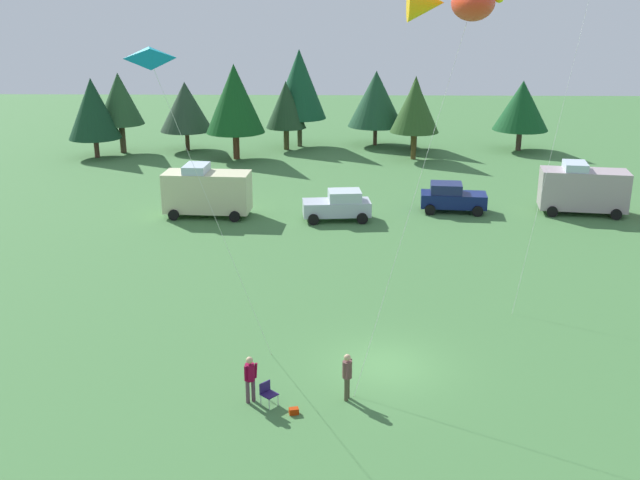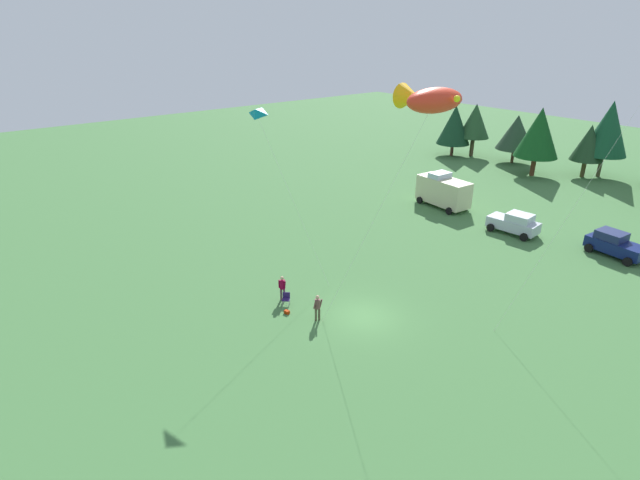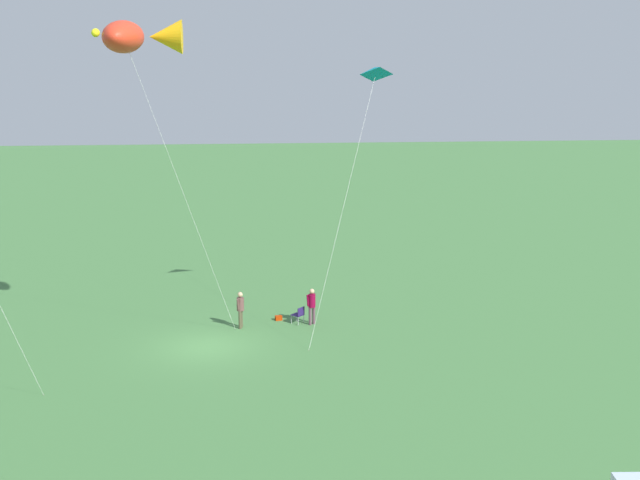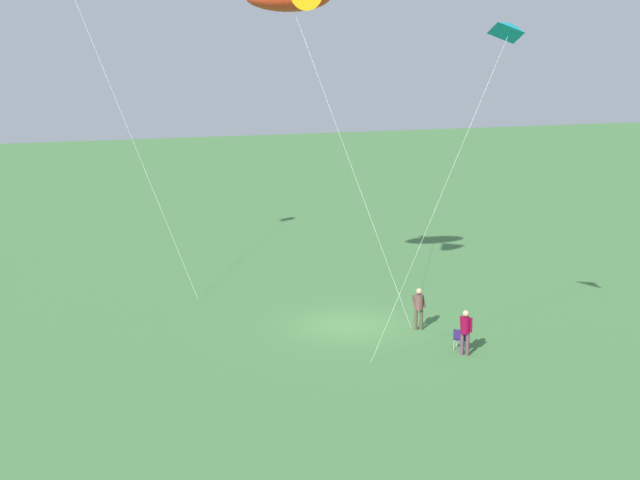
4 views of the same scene
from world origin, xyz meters
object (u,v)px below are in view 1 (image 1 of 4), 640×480
(folding_chair, at_px, (267,392))
(car_navy_hatch, at_px, (452,197))
(kite_large_fish, at_px, (461,3))
(person_kite_flyer, at_px, (347,373))
(backpack_on_grass, at_px, (294,411))
(van_camper_beige, at_px, (207,191))
(kite_delta_teal, at_px, (150,57))
(person_spectator, at_px, (250,376))
(car_silver_compact, at_px, (338,205))
(van_motorhome_grey, at_px, (583,189))

(folding_chair, distance_m, car_navy_hatch, 26.32)
(folding_chair, relative_size, kite_large_fish, 0.06)
(person_kite_flyer, relative_size, kite_large_fish, 0.12)
(backpack_on_grass, relative_size, van_camper_beige, 0.06)
(car_navy_hatch, height_order, kite_delta_teal, kite_delta_teal)
(person_spectator, xyz_separation_m, car_silver_compact, (3.07, 22.19, -0.07))
(person_spectator, distance_m, van_motorhome_grey, 30.53)
(van_camper_beige, height_order, van_motorhome_grey, same)
(van_camper_beige, distance_m, van_motorhome_grey, 24.12)
(backpack_on_grass, height_order, car_navy_hatch, car_navy_hatch)
(van_camper_beige, relative_size, car_silver_compact, 1.27)
(person_spectator, bearing_deg, kite_delta_teal, -130.29)
(kite_large_fish, distance_m, kite_delta_teal, 10.90)
(van_camper_beige, bearing_deg, kite_large_fish, 127.73)
(backpack_on_grass, xyz_separation_m, kite_delta_teal, (-4.32, 1.07, 11.63))
(van_motorhome_grey, bearing_deg, backpack_on_grass, 63.49)
(car_silver_compact, height_order, kite_delta_teal, kite_delta_teal)
(person_spectator, relative_size, backpack_on_grass, 5.44)
(car_silver_compact, distance_m, van_motorhome_grey, 15.85)
(folding_chair, xyz_separation_m, car_silver_compact, (2.47, 22.33, 0.46))
(folding_chair, xyz_separation_m, van_camper_beige, (-5.89, 23.05, 1.16))
(van_motorhome_grey, bearing_deg, car_navy_hatch, 6.83)
(person_kite_flyer, distance_m, person_spectator, 3.38)
(person_kite_flyer, bearing_deg, folding_chair, -156.48)
(van_camper_beige, height_order, car_silver_compact, van_camper_beige)
(folding_chair, distance_m, van_camper_beige, 23.82)
(backpack_on_grass, relative_size, car_navy_hatch, 0.07)
(van_motorhome_grey, relative_size, kite_delta_teal, 0.47)
(person_kite_flyer, height_order, person_spectator, same)
(backpack_on_grass, height_order, car_silver_compact, car_silver_compact)
(van_motorhome_grey, bearing_deg, kite_large_fish, 67.88)
(backpack_on_grass, xyz_separation_m, kite_large_fish, (5.68, 5.11, 13.16))
(car_silver_compact, height_order, kite_large_fish, kite_large_fish)
(person_spectator, relative_size, car_silver_compact, 0.40)
(folding_chair, xyz_separation_m, person_spectator, (-0.60, 0.14, 0.53))
(folding_chair, xyz_separation_m, car_navy_hatch, (9.86, 24.40, 0.46))
(backpack_on_grass, relative_size, kite_large_fish, 0.02)
(person_kite_flyer, relative_size, backpack_on_grass, 5.44)
(car_silver_compact, distance_m, kite_large_fish, 22.07)
(kite_large_fish, bearing_deg, person_spectator, -148.96)
(van_motorhome_grey, bearing_deg, kite_delta_teal, 56.05)
(kite_delta_teal, bearing_deg, backpack_on_grass, -13.90)
(person_kite_flyer, height_order, backpack_on_grass, person_kite_flyer)
(person_kite_flyer, height_order, car_silver_compact, car_silver_compact)
(van_camper_beige, height_order, kite_large_fish, kite_large_fish)
(van_motorhome_grey, bearing_deg, folding_chair, 61.36)
(person_kite_flyer, xyz_separation_m, backpack_on_grass, (-1.82, -1.03, -0.91))
(car_silver_compact, bearing_deg, car_navy_hatch, 10.07)
(backpack_on_grass, relative_size, car_silver_compact, 0.07)
(car_silver_compact, relative_size, car_navy_hatch, 1.00)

